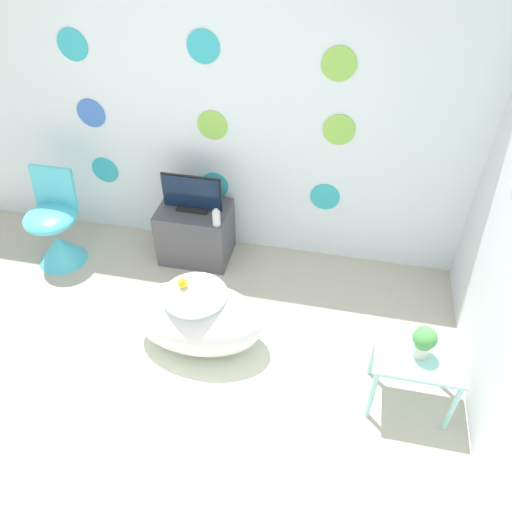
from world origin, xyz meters
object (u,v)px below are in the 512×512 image
(bathtub, at_px, (197,318))
(potted_plant_left, at_px, (424,341))
(chair, at_px, (56,234))
(tv, at_px, (192,195))
(vase, at_px, (216,218))

(bathtub, xyz_separation_m, potted_plant_left, (1.43, -0.19, 0.34))
(chair, bearing_deg, tv, 14.77)
(potted_plant_left, bearing_deg, bathtub, 172.53)
(chair, distance_m, tv, 1.19)
(chair, relative_size, potted_plant_left, 3.68)
(chair, xyz_separation_m, vase, (1.34, 0.13, 0.27))
(chair, bearing_deg, potted_plant_left, -16.03)
(tv, relative_size, potted_plant_left, 2.20)
(tv, bearing_deg, bathtub, -72.05)
(vase, relative_size, potted_plant_left, 0.65)
(bathtub, relative_size, chair, 1.14)
(bathtub, height_order, potted_plant_left, potted_plant_left)
(chair, height_order, vase, chair)
(potted_plant_left, bearing_deg, tv, 147.44)
(chair, relative_size, vase, 5.70)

